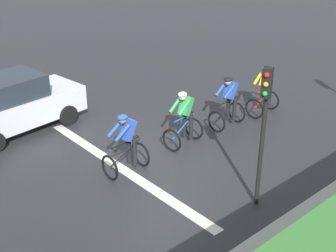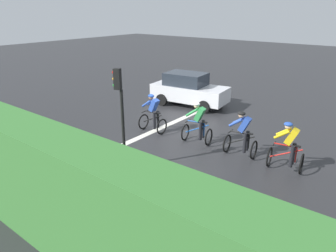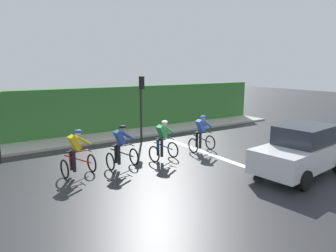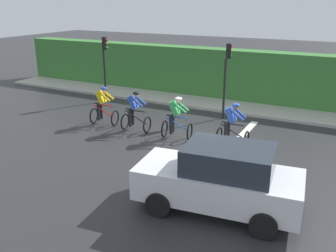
{
  "view_description": "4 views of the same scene",
  "coord_description": "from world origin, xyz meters",
  "px_view_note": "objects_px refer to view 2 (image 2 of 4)",
  "views": [
    {
      "loc": [
        8.59,
        -7.24,
        6.19
      ],
      "look_at": [
        0.02,
        0.26,
        0.77
      ],
      "focal_mm": 48.52,
      "sensor_mm": 36.0,
      "label": 1
    },
    {
      "loc": [
        9.93,
        7.05,
        5.05
      ],
      "look_at": [
        0.98,
        0.1,
        0.81
      ],
      "focal_mm": 33.91,
      "sensor_mm": 36.0,
      "label": 2
    },
    {
      "loc": [
        -10.35,
        7.42,
        3.81
      ],
      "look_at": [
        0.89,
        0.06,
        1.22
      ],
      "focal_mm": 32.92,
      "sensor_mm": 36.0,
      "label": 3
    },
    {
      "loc": [
        -12.12,
        -5.09,
        5.13
      ],
      "look_at": [
        -0.62,
        0.87,
        0.7
      ],
      "focal_mm": 39.83,
      "sensor_mm": 36.0,
      "label": 4
    }
  ],
  "objects_px": {
    "car_white": "(189,89)",
    "cyclist_fourth": "(153,114)",
    "traffic_light_near_crossing": "(120,104)",
    "cyclist_mid": "(198,124)",
    "cyclist_lead": "(288,148)",
    "cyclist_second": "(242,135)"
  },
  "relations": [
    {
      "from": "cyclist_mid",
      "to": "cyclist_second",
      "type": "bearing_deg",
      "value": 89.73
    },
    {
      "from": "cyclist_lead",
      "to": "traffic_light_near_crossing",
      "type": "xyz_separation_m",
      "value": [
        3.2,
        -4.33,
        1.43
      ]
    },
    {
      "from": "cyclist_lead",
      "to": "cyclist_mid",
      "type": "bearing_deg",
      "value": -91.68
    },
    {
      "from": "car_white",
      "to": "traffic_light_near_crossing",
      "type": "height_order",
      "value": "traffic_light_near_crossing"
    },
    {
      "from": "cyclist_lead",
      "to": "traffic_light_near_crossing",
      "type": "distance_m",
      "value": 5.57
    },
    {
      "from": "cyclist_mid",
      "to": "traffic_light_near_crossing",
      "type": "xyz_separation_m",
      "value": [
        3.31,
        -0.81,
        1.43
      ]
    },
    {
      "from": "cyclist_fourth",
      "to": "car_white",
      "type": "xyz_separation_m",
      "value": [
        -4.28,
        -1.09,
        0.08
      ]
    },
    {
      "from": "cyclist_mid",
      "to": "cyclist_lead",
      "type": "bearing_deg",
      "value": 88.32
    },
    {
      "from": "car_white",
      "to": "traffic_light_near_crossing",
      "type": "distance_m",
      "value": 7.93
    },
    {
      "from": "cyclist_second",
      "to": "car_white",
      "type": "bearing_deg",
      "value": -128.85
    },
    {
      "from": "cyclist_second",
      "to": "cyclist_fourth",
      "type": "xyz_separation_m",
      "value": [
        0.15,
        -4.03,
        0.0
      ]
    },
    {
      "from": "cyclist_lead",
      "to": "cyclist_fourth",
      "type": "distance_m",
      "value": 5.69
    },
    {
      "from": "cyclist_lead",
      "to": "cyclist_mid",
      "type": "relative_size",
      "value": 1.0
    },
    {
      "from": "cyclist_second",
      "to": "cyclist_mid",
      "type": "distance_m",
      "value": 1.87
    },
    {
      "from": "cyclist_second",
      "to": "cyclist_mid",
      "type": "height_order",
      "value": "same"
    },
    {
      "from": "traffic_light_near_crossing",
      "to": "cyclist_fourth",
      "type": "bearing_deg",
      "value": -156.69
    },
    {
      "from": "car_white",
      "to": "cyclist_fourth",
      "type": "bearing_deg",
      "value": 14.31
    },
    {
      "from": "cyclist_fourth",
      "to": "car_white",
      "type": "distance_m",
      "value": 4.42
    },
    {
      "from": "cyclist_second",
      "to": "car_white",
      "type": "height_order",
      "value": "car_white"
    },
    {
      "from": "cyclist_lead",
      "to": "car_white",
      "type": "xyz_separation_m",
      "value": [
        -4.22,
        -6.78,
        0.08
      ]
    },
    {
      "from": "cyclist_lead",
      "to": "car_white",
      "type": "relative_size",
      "value": 0.39
    },
    {
      "from": "cyclist_mid",
      "to": "traffic_light_near_crossing",
      "type": "height_order",
      "value": "traffic_light_near_crossing"
    }
  ]
}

